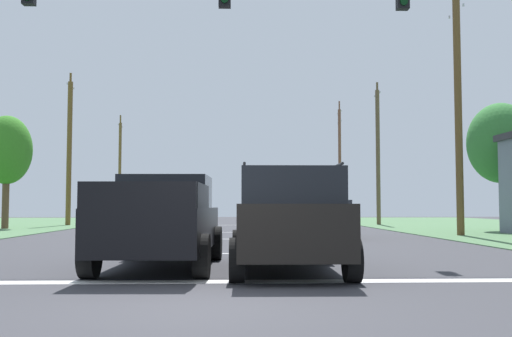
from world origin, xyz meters
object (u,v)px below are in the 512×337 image
utility_pole_distant_right (69,151)px  distant_car_crossing_white (330,218)px  tree_roadside_left (500,143)px  utility_pole_far_right (378,155)px  utility_pole_mid_right (458,103)px  tree_roadside_far_right (7,151)px  utility_pole_distant_left (120,169)px  pickup_truck (163,221)px  utility_pole_near_left (340,160)px  overhead_signal_span (221,78)px  suv_black (288,218)px

utility_pole_distant_right → distant_car_crossing_white: bearing=-45.8°
tree_roadside_left → utility_pole_far_right: bearing=111.1°
utility_pole_mid_right → tree_roadside_far_right: bearing=160.0°
utility_pole_mid_right → tree_roadside_far_right: (-22.28, 8.11, -1.42)m
utility_pole_distant_left → tree_roadside_far_right: 21.86m
pickup_truck → utility_pole_distant_right: (-9.25, 26.63, 3.87)m
utility_pole_near_left → utility_pole_far_right: bearing=-90.7°
distant_car_crossing_white → utility_pole_near_left: (5.99, 31.12, 4.72)m
utility_pole_near_left → tree_roadside_far_right: bearing=-135.7°
utility_pole_mid_right → utility_pole_distant_right: utility_pole_mid_right is taller
overhead_signal_span → suv_black: size_ratio=4.01×
overhead_signal_span → utility_pole_distant_left: bearing=104.3°
utility_pole_distant_right → utility_pole_far_right: bearing=1.2°
utility_pole_far_right → utility_pole_mid_right: bearing=-89.9°
tree_roadside_far_right → tree_roadside_left: size_ratio=0.96×
suv_black → utility_pole_near_left: size_ratio=0.44×
distant_car_crossing_white → tree_roadside_far_right: 19.20m
suv_black → tree_roadside_far_right: (-13.62, 21.73, 3.27)m
pickup_truck → tree_roadside_left: 23.04m
utility_pole_distant_right → tree_roadside_left: utility_pole_distant_right is taller
overhead_signal_span → utility_pole_far_right: bearing=67.5°
overhead_signal_span → distant_car_crossing_white: overhead_signal_span is taller
overhead_signal_span → utility_pole_distant_left: size_ratio=2.01×
distant_car_crossing_white → tree_roadside_left: tree_roadside_left is taller
overhead_signal_span → distant_car_crossing_white: bearing=64.1°
overhead_signal_span → utility_pole_far_right: size_ratio=2.01×
tree_roadside_far_right → tree_roadside_left: bearing=-8.0°
distant_car_crossing_white → utility_pole_near_left: size_ratio=0.40×
distant_car_crossing_white → utility_pole_far_right: bearing=69.5°
suv_black → utility_pole_distant_left: utility_pole_distant_left is taller
utility_pole_distant_right → utility_pole_distant_left: utility_pole_distant_right is taller
utility_pole_mid_right → tree_roadside_far_right: 23.75m
utility_pole_far_right → utility_pole_distant_left: 25.40m
utility_pole_far_right → utility_pole_distant_right: bearing=-178.8°
pickup_truck → suv_black: size_ratio=1.13×
pickup_truck → utility_pole_mid_right: bearing=48.4°
utility_pole_mid_right → utility_pole_near_left: size_ratio=1.06×
overhead_signal_span → tree_roadside_left: size_ratio=2.97×
suv_black → utility_pole_mid_right: (8.66, 13.62, 4.69)m
distant_car_crossing_white → utility_pole_distant_right: utility_pole_distant_right is taller
utility_pole_distant_left → distant_car_crossing_white: bearing=-65.1°
overhead_signal_span → pickup_truck: size_ratio=3.54×
utility_pole_mid_right → utility_pole_near_left: utility_pole_mid_right is taller
suv_black → tree_roadside_far_right: 25.85m
pickup_truck → utility_pole_distant_left: 43.60m
pickup_truck → utility_pole_mid_right: utility_pole_mid_right is taller
pickup_truck → tree_roadside_left: size_ratio=0.84×
suv_black → utility_pole_near_left: utility_pole_near_left is taller
suv_black → distant_car_crossing_white: 12.84m
pickup_truck → utility_pole_distant_right: 28.45m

